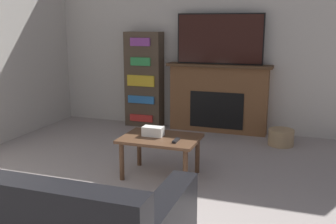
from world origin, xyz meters
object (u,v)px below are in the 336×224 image
Objects in this scene: fireplace at (218,98)px; coffee_table at (160,143)px; tv at (220,39)px; storage_basket at (281,137)px; bookshelf at (144,80)px.

fireplace reaches higher than coffee_table.
coffee_table is (-0.19, -1.97, -0.14)m from fireplace.
tv is at bearing -90.00° from fireplace.
coffee_table is at bearing -126.49° from storage_basket.
fireplace is 1.91× the size of coffee_table.
storage_basket is (0.95, -0.39, -1.27)m from tv.
fireplace is at bearing 156.53° from storage_basket.
fireplace is 1.98m from coffee_table.
tv reaches higher than coffee_table.
coffee_table is (-0.19, -1.95, -1.01)m from tv.
fireplace is 4.61× the size of storage_basket.
storage_basket is (0.95, -0.41, -0.40)m from fireplace.
coffee_table is 0.55× the size of bookshelf.
tv is at bearing 84.30° from coffee_table.
storage_basket is (1.15, 1.55, -0.26)m from coffee_table.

